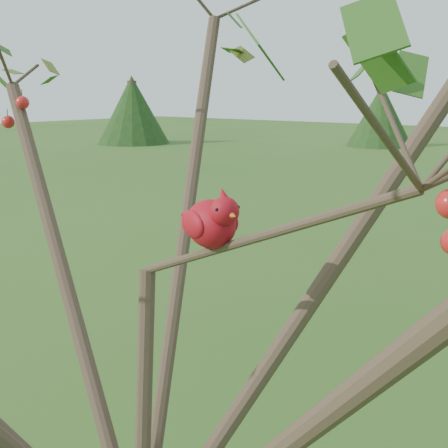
# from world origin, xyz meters

# --- Properties ---
(crabapple_tree) EXTENTS (2.35, 2.05, 2.95)m
(crabapple_tree) POSITION_xyz_m (0.03, -0.02, 2.12)
(crabapple_tree) COLOR #3A2B1F
(crabapple_tree) RESTS_ON ground
(cardinal) EXTENTS (0.19, 0.13, 0.14)m
(cardinal) POSITION_xyz_m (0.15, 0.08, 2.09)
(cardinal) COLOR #B30F1D
(cardinal) RESTS_ON ground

